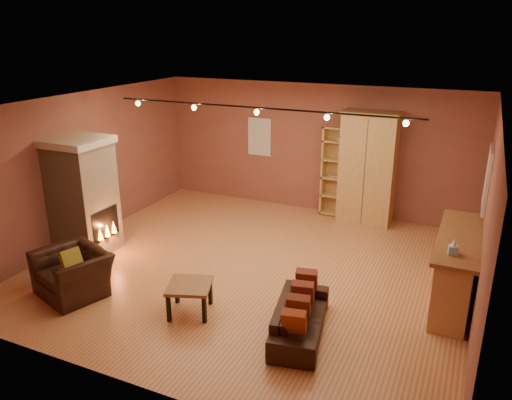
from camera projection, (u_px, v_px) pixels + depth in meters
The scene contains 16 objects.
floor at pixel (252, 268), 8.58m from camera, with size 7.00×7.00×0.00m, color #A9663C.
ceiling at pixel (251, 104), 7.66m from camera, with size 7.00×7.00×0.00m, color brown.
back_wall at pixel (314, 149), 10.91m from camera, with size 7.00×0.02×2.80m, color brown.
left_wall at pixel (85, 167), 9.49m from camera, with size 0.02×6.50×2.80m, color brown.
right_wall at pixel (486, 224), 6.75m from camera, with size 0.02×6.50×2.80m, color brown.
fireplace at pixel (83, 196), 8.91m from camera, with size 1.01×0.98×2.12m.
back_window at pixel (260, 137), 11.36m from camera, with size 0.56×0.04×0.86m, color silver.
bookcase at pixel (341, 171), 10.70m from camera, with size 0.80×0.31×1.96m.
armoire at pixel (368, 168), 10.24m from camera, with size 1.15×0.66×2.34m.
bar_counter at pixel (455, 268), 7.40m from camera, with size 0.60×2.21×1.06m.
tissue_box at pixel (453, 248), 6.63m from camera, with size 0.15×0.15×0.23m.
right_window at pixel (487, 179), 7.88m from camera, with size 0.05×0.90×1.00m, color silver.
loveseat at pixel (300, 311), 6.67m from camera, with size 0.75×1.64×0.70m.
armchair at pixel (72, 266), 7.63m from camera, with size 1.22×0.99×0.92m.
coffee_table at pixel (190, 288), 7.13m from camera, with size 0.77×0.77×0.46m.
track_rail at pixel (257, 110), 7.87m from camera, with size 5.20×0.09×0.13m.
Camera 1 is at (3.26, -6.99, 3.94)m, focal length 35.00 mm.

